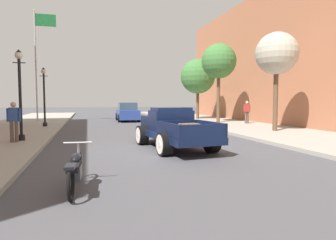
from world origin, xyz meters
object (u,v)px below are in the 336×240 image
object	(u,v)px
motorcycle_parked	(75,169)
pedestrian_sidewalk_right	(247,111)
car_background_blue	(127,112)
street_lamp_near	(20,88)
street_lamp_far	(44,92)
street_tree_third	(198,77)
hotrod_truck_navy	(172,128)
street_tree_second	(219,62)
pedestrian_sidewalk_left	(14,119)
street_tree_nearest	(277,54)
flagpole	(38,53)

from	to	relation	value
motorcycle_parked	pedestrian_sidewalk_right	size ratio (longest dim) A/B	1.28
car_background_blue	street_lamp_near	xyz separation A→B (m)	(-6.18, -12.51, 1.62)
street_lamp_far	car_background_blue	bearing A→B (deg)	41.68
street_lamp_far	street_tree_third	size ratio (longest dim) A/B	0.70
car_background_blue	pedestrian_sidewalk_right	xyz separation A→B (m)	(7.91, -6.90, 0.32)
pedestrian_sidewalk_right	street_lamp_near	distance (m)	15.22
street_lamp_far	pedestrian_sidewalk_right	bearing A→B (deg)	-5.77
hotrod_truck_navy	street_lamp_far	distance (m)	11.42
street_lamp_far	street_tree_second	bearing A→B (deg)	1.12
street_lamp_far	street_tree_third	bearing A→B (deg)	20.74
car_background_blue	pedestrian_sidewalk_left	distance (m)	14.49
hotrod_truck_navy	pedestrian_sidewalk_right	bearing A→B (deg)	45.21
pedestrian_sidewalk_left	street_lamp_near	distance (m)	1.41
hotrod_truck_navy	street_tree_third	size ratio (longest dim) A/B	0.92
motorcycle_parked	street_tree_nearest	xyz separation A→B (m)	(10.42, 7.94, 3.96)
street_tree_nearest	street_lamp_far	bearing A→B (deg)	153.34
flagpole	hotrod_truck_navy	bearing A→B (deg)	-65.62
street_tree_nearest	street_tree_third	distance (m)	11.23
street_lamp_far	flagpole	size ratio (longest dim) A/B	0.42
pedestrian_sidewalk_left	street_tree_nearest	size ratio (longest dim) A/B	0.30
flagpole	street_tree_third	size ratio (longest dim) A/B	1.67
hotrod_truck_navy	street_tree_third	xyz separation A→B (m)	(6.65, 14.38, 3.28)
street_tree_third	motorcycle_parked	bearing A→B (deg)	-117.83
car_background_blue	pedestrian_sidewalk_right	distance (m)	10.50
car_background_blue	street_lamp_near	bearing A→B (deg)	-116.26
street_tree_second	street_lamp_far	bearing A→B (deg)	-178.88
pedestrian_sidewalk_left	pedestrian_sidewalk_right	size ratio (longest dim) A/B	1.00
flagpole	car_background_blue	bearing A→B (deg)	-3.65
motorcycle_parked	street_lamp_near	xyz separation A→B (m)	(-2.48, 7.37, 1.94)
street_tree_nearest	motorcycle_parked	bearing A→B (deg)	-142.70
street_lamp_far	street_tree_third	xyz separation A→B (m)	(12.57, 4.76, 1.65)
pedestrian_sidewalk_right	street_tree_nearest	size ratio (longest dim) A/B	0.30
motorcycle_parked	pedestrian_sidewalk_right	bearing A→B (deg)	48.20
street_tree_nearest	street_tree_second	bearing A→B (deg)	92.90
street_lamp_near	street_tree_nearest	world-z (taller)	street_tree_nearest
pedestrian_sidewalk_right	street_tree_third	xyz separation A→B (m)	(-1.49, 6.18, 2.95)
hotrod_truck_navy	pedestrian_sidewalk_left	bearing A→B (deg)	161.25
car_background_blue	pedestrian_sidewalk_left	xyz separation A→B (m)	(-6.34, -13.03, 0.32)
street_tree_nearest	pedestrian_sidewalk_right	bearing A→B (deg)	76.75
hotrod_truck_navy	pedestrian_sidewalk_right	xyz separation A→B (m)	(8.14, 8.20, 0.33)
street_tree_second	street_lamp_near	bearing A→B (deg)	-149.90
hotrod_truck_navy	motorcycle_parked	world-z (taller)	hotrod_truck_navy
pedestrian_sidewalk_left	car_background_blue	bearing A→B (deg)	64.05
car_background_blue	street_tree_second	size ratio (longest dim) A/B	0.72
car_background_blue	street_tree_third	world-z (taller)	street_tree_third
pedestrian_sidewalk_right	street_lamp_near	xyz separation A→B (m)	(-14.09, -5.62, 1.30)
street_tree_nearest	street_tree_third	bearing A→B (deg)	91.56
street_lamp_far	flagpole	xyz separation A→B (m)	(-1.13, 5.94, 3.39)
hotrod_truck_navy	street_tree_second	size ratio (longest dim) A/B	0.83
car_background_blue	street_tree_third	distance (m)	7.24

